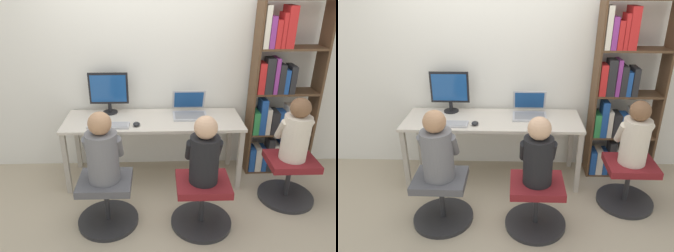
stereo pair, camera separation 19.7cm
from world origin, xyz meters
TOP-DOWN VIEW (x-y plane):
  - ground_plane at (0.00, 0.00)m, footprint 14.00×14.00m
  - wall_back at (0.00, 0.68)m, footprint 10.00×0.05m
  - desk at (0.00, 0.31)m, footprint 1.91×0.61m
  - desktop_monitor at (-0.49, 0.51)m, footprint 0.43×0.17m
  - laptop at (0.40, 0.42)m, footprint 0.37×0.36m
  - keyboard at (-0.46, 0.13)m, footprint 0.43×0.15m
  - computer_mouse_by_keyboard at (-0.17, 0.14)m, footprint 0.07×0.09m
  - office_chair_left at (-0.43, -0.45)m, footprint 0.57×0.57m
  - office_chair_right at (0.45, -0.50)m, footprint 0.57×0.57m
  - person_at_monitor at (-0.43, -0.44)m, footprint 0.34×0.30m
  - person_at_laptop at (0.45, -0.50)m, footprint 0.32×0.28m
  - bookshelf at (1.37, 0.44)m, footprint 0.74×0.26m
  - office_chair_side at (1.39, -0.13)m, footprint 0.57×0.57m
  - person_near_shelf at (1.39, -0.13)m, footprint 0.32×0.29m

SIDE VIEW (x-z plane):
  - ground_plane at x=0.00m, z-range 0.00..0.00m
  - office_chair_left at x=-0.43m, z-range 0.01..0.49m
  - office_chair_right at x=0.45m, z-range 0.01..0.49m
  - office_chair_side at x=1.39m, z-range 0.01..0.49m
  - desk at x=0.00m, z-range 0.29..1.03m
  - keyboard at x=-0.46m, z-range 0.74..0.76m
  - computer_mouse_by_keyboard at x=-0.17m, z-range 0.74..0.77m
  - person_at_laptop at x=0.45m, z-range 0.45..1.08m
  - person_near_shelf at x=1.39m, z-range 0.45..1.09m
  - person_at_monitor at x=-0.43m, z-range 0.45..1.10m
  - laptop at x=0.40m, z-range 0.66..0.92m
  - bookshelf at x=1.37m, z-range -0.08..1.88m
  - desktop_monitor at x=-0.49m, z-range 0.76..1.22m
  - wall_back at x=0.00m, z-range 0.00..2.60m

